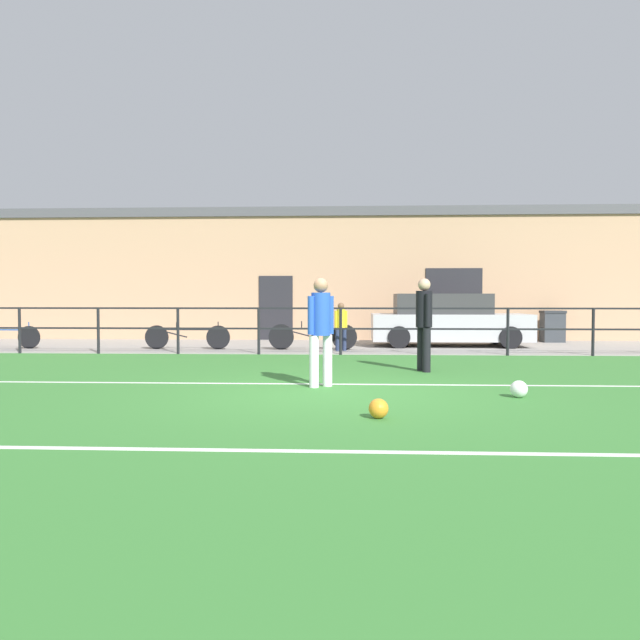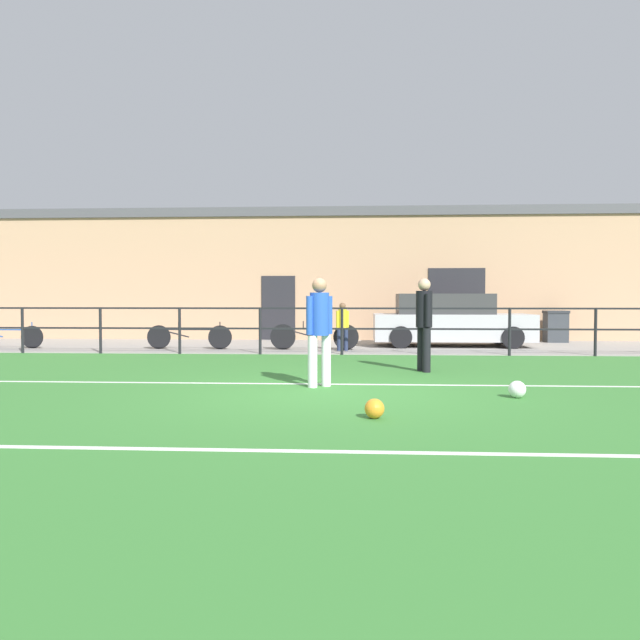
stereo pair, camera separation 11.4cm
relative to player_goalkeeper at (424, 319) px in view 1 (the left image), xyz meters
The scene contains 15 objects.
ground 3.30m from the player_goalkeeper, 120.87° to the right, with size 60.00×44.00×0.04m, color #387A33.
field_line_touchline 2.61m from the player_goalkeeper, 131.84° to the right, with size 36.00×0.11×0.00m, color white.
field_line_hash 6.38m from the player_goalkeeper, 104.84° to the right, with size 36.00×0.11×0.00m, color white.
pavement_strip 6.10m from the player_goalkeeper, 105.54° to the left, with size 48.00×5.00×0.02m, color gray.
perimeter_fence 3.68m from the player_goalkeeper, 116.04° to the left, with size 36.07×0.07×1.15m.
clubhouse_facade 9.71m from the player_goalkeeper, 99.64° to the left, with size 28.00×2.56×4.33m.
player_goalkeeper is the anchor object (origin of this frame).
player_striker 2.78m from the player_goalkeeper, 131.12° to the right, with size 0.39×0.32×1.68m.
soccer_ball_match 3.25m from the player_goalkeeper, 72.36° to the right, with size 0.24×0.24×0.24m, color white.
soccer_ball_spare 4.76m from the player_goalkeeper, 102.98° to the right, with size 0.23×0.23×0.23m, color orange.
spectator_child 4.50m from the player_goalkeeper, 111.16° to the left, with size 0.33×0.22×1.24m.
parked_car_red 6.12m from the player_goalkeeper, 77.11° to the left, with size 4.37×1.91×1.48m.
bicycle_parked_1 5.13m from the player_goalkeeper, 117.81° to the left, with size 2.33×0.04×0.76m.
bicycle_parked_2 7.30m from the player_goalkeeper, 141.76° to the left, with size 2.29×0.04×0.73m.
trash_bin_0 9.09m from the player_goalkeeper, 57.67° to the left, with size 0.67×0.57×0.97m.
Camera 1 is at (0.25, -8.80, 1.37)m, focal length 34.34 mm.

